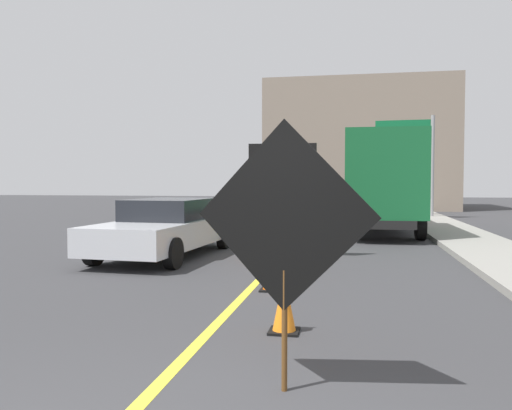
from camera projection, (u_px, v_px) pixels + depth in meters
name	position (u px, v px, depth m)	size (l,w,h in m)	color
lane_center_stripe	(251.00, 288.00, 8.78)	(0.14, 36.00, 0.01)	yellow
roadwork_sign	(285.00, 221.00, 4.39)	(1.59, 0.39, 2.33)	#593819
arrow_board_trailer	(282.00, 238.00, 12.21)	(1.60, 1.81, 2.70)	orange
box_truck	(379.00, 181.00, 18.18)	(2.62, 7.94, 3.35)	black
pickup_car	(167.00, 227.00, 12.56)	(2.32, 5.26, 1.38)	silver
highway_guide_sign	(416.00, 148.00, 25.07)	(2.79, 0.26, 5.00)	gray
far_building_block	(359.00, 147.00, 35.65)	(12.16, 8.08, 8.36)	gray
traffic_cone_near_sign	(284.00, 303.00, 6.17)	(0.36, 0.36, 0.71)	black
traffic_cone_mid_lane	(271.00, 270.00, 8.54)	(0.36, 0.36, 0.71)	black
traffic_cone_far_lane	(278.00, 253.00, 10.39)	(0.36, 0.36, 0.77)	black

